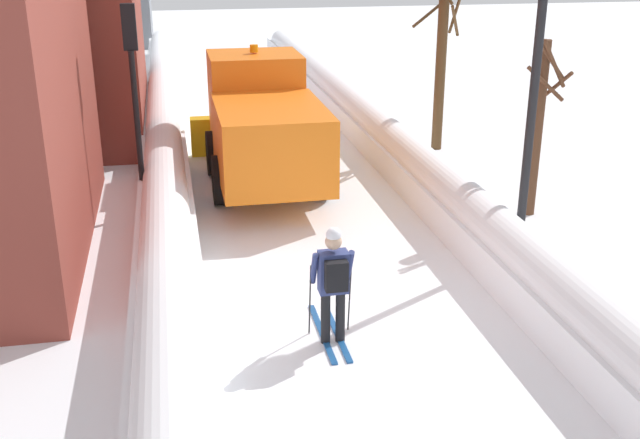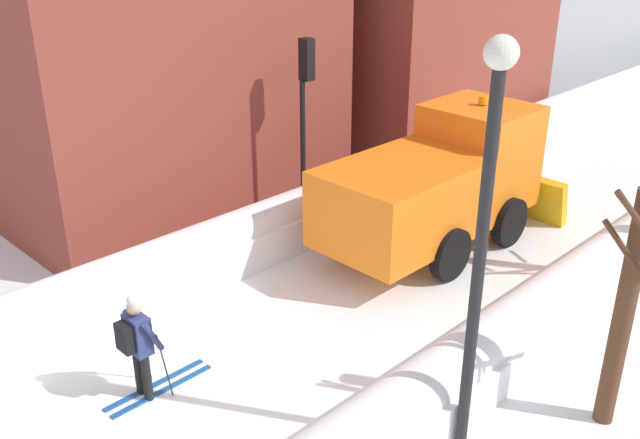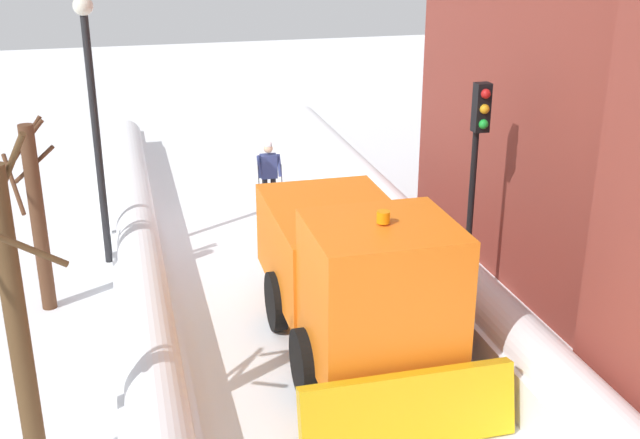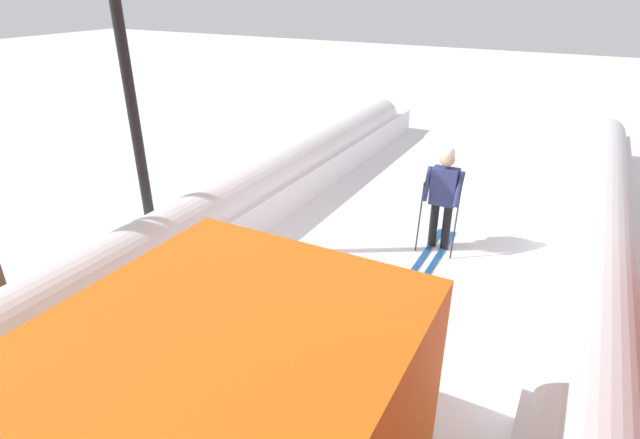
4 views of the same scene
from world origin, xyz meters
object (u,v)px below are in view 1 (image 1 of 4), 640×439
Objects in this scene: street_lamp at (537,62)px; bare_tree_near at (537,125)px; plow_truck at (263,124)px; traffic_light_pole at (133,70)px; skier at (333,280)px; bare_tree_mid at (441,62)px.

bare_tree_near is (1.16, 1.97, -1.63)m from street_lamp.
traffic_light_pole is (-2.77, -1.35, 1.58)m from plow_truck.
street_lamp is (4.10, 2.53, 2.57)m from skier.
skier is at bearing -139.45° from bare_tree_near.
street_lamp is (4.14, -5.02, 2.09)m from plow_truck.
bare_tree_near is at bearing -29.86° from plow_truck.
street_lamp is 7.47m from bare_tree_mid.
street_lamp is at bearing 31.64° from skier.
skier is at bearing -148.36° from street_lamp.
bare_tree_mid is at bearing 82.43° from street_lamp.
plow_truck is at bearing 90.29° from skier.
skier is at bearing -89.71° from plow_truck.
traffic_light_pole is at bearing 152.06° from street_lamp.
plow_truck reaches higher than skier.
plow_truck is 6.13m from bare_tree_near.
street_lamp reaches higher than bare_tree_near.
plow_truck is at bearing 26.05° from traffic_light_pole.
traffic_light_pole is 7.84m from street_lamp.
bare_tree_near is (8.07, -1.69, -1.11)m from traffic_light_pole.
plow_truck is 7.56m from skier.
bare_tree_mid reaches higher than plow_truck.
traffic_light_pole is 8.71m from bare_tree_mid.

